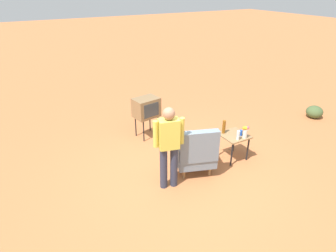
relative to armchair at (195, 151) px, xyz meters
The scene contains 11 objects.
ground_plane 0.55m from the armchair, ahead, with size 60.00×60.00×0.00m, color #B76B3D.
armchair is the anchor object (origin of this frame).
side_table 1.04m from the armchair, behind, with size 0.56×0.56×0.59m.
tv_on_stand 1.93m from the armchair, 84.23° to the right, with size 0.66×0.53×1.03m.
person_standing 0.83m from the armchair, 11.06° to the left, with size 0.56×0.30×1.64m.
bottle_tall_amber 0.94m from the armchair, 165.36° to the right, with size 0.07×0.07×0.30m, color brown.
soda_can_blue 1.15m from the armchair, behind, with size 0.07×0.07×0.12m, color blue.
bottle_short_clear 0.99m from the armchair, behind, with size 0.06×0.06×0.20m, color silver.
flower_vase 1.17m from the armchair, behind, with size 0.14×0.10×0.27m.
shrub_near 3.22m from the armchair, 96.21° to the right, with size 0.34×0.34×0.26m, color #516B38.
shrub_mid 4.58m from the armchair, behind, with size 0.46×0.46×0.36m, color #475B33.
Camera 1 is at (2.62, 4.05, 3.54)m, focal length 30.68 mm.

